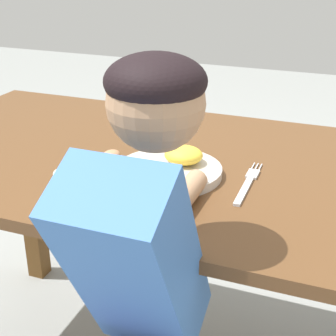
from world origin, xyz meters
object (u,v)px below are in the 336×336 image
object	(u,v)px
spoon	(106,160)
drinking_cup	(74,191)
fork	(248,183)
plate	(172,168)

from	to	relation	value
spoon	drinking_cup	size ratio (longest dim) A/B	2.37
fork	drinking_cup	xyz separation A→B (m)	(-0.29, -0.22, 0.04)
spoon	drinking_cup	bearing A→B (deg)	-166.05
fork	spoon	world-z (taller)	spoon
plate	drinking_cup	world-z (taller)	drinking_cup
plate	fork	world-z (taller)	plate
plate	spoon	bearing A→B (deg)	179.56
fork	spoon	size ratio (longest dim) A/B	1.18
spoon	drinking_cup	distance (m)	0.22
fork	drinking_cup	world-z (taller)	drinking_cup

